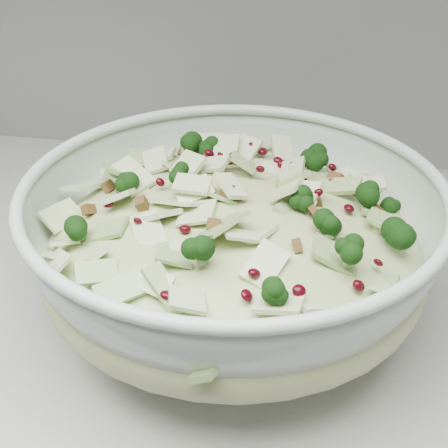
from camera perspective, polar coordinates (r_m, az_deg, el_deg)
name	(u,v)px	position (r m, az deg, el deg)	size (l,w,h in m)	color
mixing_bowl	(233,251)	(0.57, 0.83, -2.52)	(0.45, 0.45, 0.15)	silver
salad	(233,229)	(0.56, 0.85, -0.45)	(0.45, 0.45, 0.15)	#B8BD81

